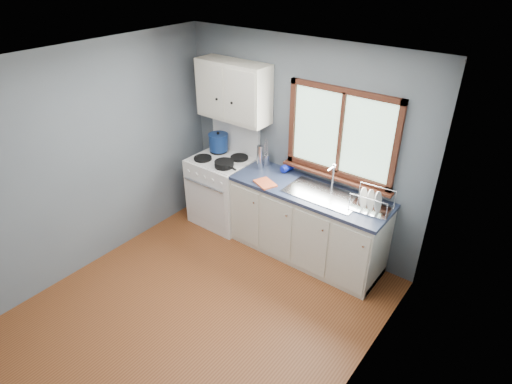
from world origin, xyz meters
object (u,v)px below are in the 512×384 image
Objects in this scene: stockpot at (218,142)px; thermos at (260,157)px; gas_range at (223,188)px; sink at (323,199)px; base_cabinets at (307,227)px; skillet at (224,163)px; dish_rack at (371,204)px; utensil_crock at (266,159)px.

stockpot is 1.08× the size of thermos.
gas_range is 1.53m from sink.
stockpot reaches higher than base_cabinets.
skillet is at bearing -171.13° from base_cabinets.
skillet is 0.45m from thermos.
dish_rack is at bearing -1.34° from thermos.
gas_range is 0.77m from utensil_crock.
thermos reaches higher than stockpot.
base_cabinets is (1.31, 0.02, -0.08)m from gas_range.
gas_range is 4.13× the size of stockpot.
utensil_crock is 1.49m from dish_rack.
thermos reaches higher than sink.
gas_range reaches higher than skillet.
utensil_crock is at bearing 61.26° from skillet.
gas_range reaches higher than stockpot.
utensil_crock is (0.35, 0.38, 0.01)m from skillet.
base_cabinets is 1.01m from thermos.
utensil_crock is (-0.94, 0.21, 0.13)m from sink.
gas_range is 0.80m from thermos.
sink is 1.67m from stockpot.
thermos reaches higher than base_cabinets.
gas_range is 2.08m from dish_rack.
gas_range reaches higher than base_cabinets.
skillet is at bearing -144.79° from thermos.
skillet is at bearing -39.70° from stockpot.
skillet is 1.07× the size of utensil_crock.
stockpot is 0.92× the size of utensil_crock.
base_cabinets is 0.92m from dish_rack.
utensil_crock reaches higher than base_cabinets.
gas_range is 0.62m from stockpot.
utensil_crock is at bearing 167.58° from sink.
sink is at bearing 0.71° from gas_range.
utensil_crock is at bearing 22.68° from gas_range.
thermos is (-0.94, 0.08, 0.21)m from sink.
sink is 2.18× the size of skillet.
stockpot is (-1.48, 0.12, 0.66)m from base_cabinets.
dish_rack is (1.48, -0.16, -0.02)m from utensil_crock.
base_cabinets is at bearing -4.72° from stockpot.
base_cabinets is 6.05× the size of thermos.
thermos is (0.72, -0.04, -0.00)m from stockpot.
sink is 1.32m from skillet.
sink is 2.34× the size of utensil_crock.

